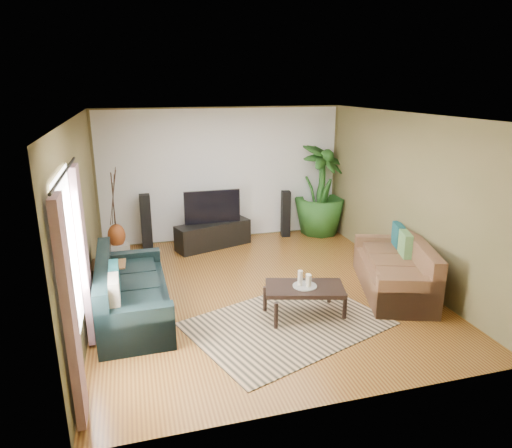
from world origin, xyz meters
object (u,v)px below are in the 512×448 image
object	(u,v)px
sofa_right	(393,265)
television	(212,207)
vase	(117,236)
sofa_left	(133,287)
pedestal	(118,253)
coffee_table	(304,301)
potted_plant	(321,189)
speaker_right	(286,214)
side_table	(110,280)
tv_stand	(213,235)
speaker_left	(146,222)

from	to	relation	value
sofa_right	television	xyz separation A→B (m)	(-2.35, 2.77, 0.40)
sofa_right	vase	size ratio (longest dim) A/B	4.52
sofa_left	pedestal	world-z (taller)	sofa_left
coffee_table	pedestal	world-z (taller)	coffee_table
potted_plant	speaker_right	bearing A→B (deg)	180.00
pedestal	television	bearing A→B (deg)	10.32
television	vase	bearing A→B (deg)	-169.68
coffee_table	television	distance (m)	3.30
television	speaker_right	world-z (taller)	television
coffee_table	vase	world-z (taller)	vase
coffee_table	side_table	size ratio (longest dim) A/B	2.02
tv_stand	vase	size ratio (longest dim) A/B	3.43
coffee_table	side_table	world-z (taller)	side_table
speaker_left	vase	distance (m)	0.80
potted_plant	pedestal	size ratio (longest dim) A/B	5.74
sofa_right	tv_stand	world-z (taller)	sofa_right
speaker_left	speaker_right	size ratio (longest dim) A/B	1.11
sofa_right	pedestal	xyz separation A→B (m)	(-4.17, 2.44, -0.25)
vase	sofa_left	bearing A→B (deg)	-83.77
side_table	pedestal	bearing A→B (deg)	86.17
speaker_left	sofa_right	bearing A→B (deg)	-41.24
speaker_left	pedestal	distance (m)	0.88
side_table	sofa_left	bearing A→B (deg)	-65.55
tv_stand	side_table	size ratio (longest dim) A/B	2.81
sofa_right	television	bearing A→B (deg)	-121.55
vase	side_table	xyz separation A→B (m)	(-0.10, -1.45, -0.23)
coffee_table	side_table	distance (m)	2.97
tv_stand	pedestal	bearing A→B (deg)	171.24
television	potted_plant	bearing A→B (deg)	5.94
speaker_left	vase	bearing A→B (deg)	-134.85
speaker_left	side_table	xyz separation A→B (m)	(-0.65, -2.03, -0.28)
television	tv_stand	bearing A→B (deg)	-90.00
coffee_table	potted_plant	bearing A→B (deg)	79.45
sofa_left	speaker_left	size ratio (longest dim) A/B	1.96
television	potted_plant	world-z (taller)	potted_plant
sofa_right	potted_plant	size ratio (longest dim) A/B	1.01
sofa_left	side_table	world-z (taller)	sofa_left
tv_stand	side_table	world-z (taller)	side_table
potted_plant	coffee_table	bearing A→B (deg)	-116.26
sofa_left	tv_stand	xyz separation A→B (m)	(1.58, 2.50, -0.17)
tv_stand	potted_plant	world-z (taller)	potted_plant
speaker_right	side_table	world-z (taller)	speaker_right
coffee_table	tv_stand	xyz separation A→B (m)	(-0.71, 3.14, 0.03)
sofa_right	coffee_table	distance (m)	1.69
tv_stand	sofa_right	bearing A→B (deg)	-67.98
sofa_left	vase	world-z (taller)	sofa_left
pedestal	speaker_right	bearing A→B (deg)	9.60
speaker_left	pedestal	xyz separation A→B (m)	(-0.55, -0.58, -0.38)
television	potted_plant	xyz separation A→B (m)	(2.40, 0.25, 0.15)
coffee_table	pedestal	xyz separation A→B (m)	(-2.54, 2.83, -0.05)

